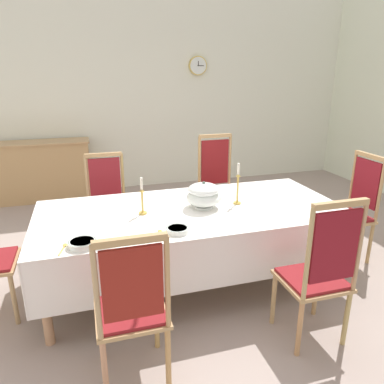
# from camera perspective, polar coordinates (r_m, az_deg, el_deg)

# --- Properties ---
(ground) EXTENTS (7.50, 6.21, 0.04)m
(ground) POSITION_cam_1_polar(r_m,az_deg,el_deg) (3.62, -0.43, -13.44)
(ground) COLOR gray
(back_wall) EXTENTS (7.50, 0.08, 3.35)m
(back_wall) POSITION_cam_1_polar(r_m,az_deg,el_deg) (6.17, -9.02, 16.15)
(back_wall) COLOR silver
(back_wall) RESTS_ON ground
(dining_table) EXTENTS (2.66, 1.19, 0.73)m
(dining_table) POSITION_cam_1_polar(r_m,az_deg,el_deg) (3.24, -0.05, -3.82)
(dining_table) COLOR tan
(dining_table) RESTS_ON ground
(tablecloth) EXTENTS (2.68, 1.21, 0.44)m
(tablecloth) POSITION_cam_1_polar(r_m,az_deg,el_deg) (3.26, -0.05, -4.53)
(tablecloth) COLOR white
(tablecloth) RESTS_ON dining_table
(chair_south_a) EXTENTS (0.44, 0.42, 1.07)m
(chair_south_a) POSITION_cam_1_polar(r_m,az_deg,el_deg) (2.31, -9.44, -17.41)
(chair_south_a) COLOR tan
(chair_south_a) RESTS_ON ground
(chair_north_a) EXTENTS (0.44, 0.42, 1.05)m
(chair_north_a) POSITION_cam_1_polar(r_m,az_deg,el_deg) (4.11, -13.17, -1.30)
(chair_north_a) COLOR tan
(chair_north_a) RESTS_ON ground
(chair_south_b) EXTENTS (0.44, 0.42, 1.13)m
(chair_south_b) POSITION_cam_1_polar(r_m,az_deg,el_deg) (2.73, 19.38, -11.73)
(chair_south_b) COLOR tan
(chair_south_b) RESTS_ON ground
(chair_north_b) EXTENTS (0.44, 0.42, 1.19)m
(chair_north_b) POSITION_cam_1_polar(r_m,az_deg,el_deg) (4.36, 4.06, 0.96)
(chair_north_b) COLOR tan
(chair_north_b) RESTS_ON ground
(chair_head_east) EXTENTS (0.42, 0.44, 1.11)m
(chair_head_east) POSITION_cam_1_polar(r_m,az_deg,el_deg) (4.09, 23.96, -2.20)
(chair_head_east) COLOR tan
(chair_head_east) RESTS_ON ground
(soup_tureen) EXTENTS (0.31, 0.31, 0.24)m
(soup_tureen) POSITION_cam_1_polar(r_m,az_deg,el_deg) (3.20, 1.85, -0.46)
(soup_tureen) COLOR white
(soup_tureen) RESTS_ON tablecloth
(candlestick_west) EXTENTS (0.07, 0.07, 0.32)m
(candlestick_west) POSITION_cam_1_polar(r_m,az_deg,el_deg) (3.08, -7.84, -1.25)
(candlestick_west) COLOR gold
(candlestick_west) RESTS_ON tablecloth
(candlestick_east) EXTENTS (0.07, 0.07, 0.38)m
(candlestick_east) POSITION_cam_1_polar(r_m,az_deg,el_deg) (3.30, 7.20, 0.71)
(candlestick_east) COLOR gold
(candlestick_east) RESTS_ON tablecloth
(bowl_near_left) EXTENTS (0.18, 0.18, 0.04)m
(bowl_near_left) POSITION_cam_1_polar(r_m,az_deg,el_deg) (2.75, -2.30, -5.92)
(bowl_near_left) COLOR white
(bowl_near_left) RESTS_ON tablecloth
(bowl_near_right) EXTENTS (0.20, 0.20, 0.04)m
(bowl_near_right) POSITION_cam_1_polar(r_m,az_deg,el_deg) (2.64, -16.88, -7.70)
(bowl_near_right) COLOR white
(bowl_near_right) RESTS_ON tablecloth
(spoon_primary) EXTENTS (0.04, 0.18, 0.01)m
(spoon_primary) POSITION_cam_1_polar(r_m,az_deg,el_deg) (2.75, -4.90, -6.31)
(spoon_primary) COLOR gold
(spoon_primary) RESTS_ON tablecloth
(spoon_secondary) EXTENTS (0.06, 0.17, 0.01)m
(spoon_secondary) POSITION_cam_1_polar(r_m,az_deg,el_deg) (2.68, -19.47, -8.07)
(spoon_secondary) COLOR gold
(spoon_secondary) RESTS_ON tablecloth
(sideboard) EXTENTS (1.44, 0.48, 0.90)m
(sideboard) POSITION_cam_1_polar(r_m,az_deg,el_deg) (6.00, -22.43, 3.10)
(sideboard) COLOR tan
(sideboard) RESTS_ON ground
(mounted_clock) EXTENTS (0.30, 0.06, 0.30)m
(mounted_clock) POSITION_cam_1_polar(r_m,az_deg,el_deg) (6.32, 0.92, 19.26)
(mounted_clock) COLOR #D1B251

